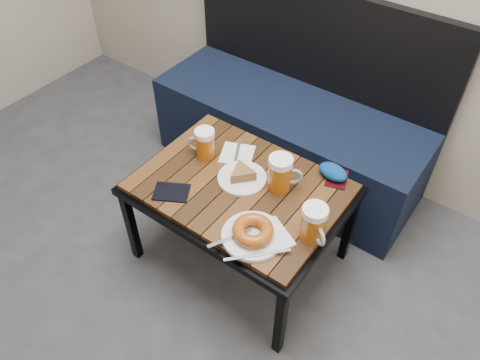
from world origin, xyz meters
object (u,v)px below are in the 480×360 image
Objects in this scene: bench at (291,130)px; passport_burgundy at (337,178)px; beer_mug_centre at (281,173)px; beer_mug_left at (205,143)px; cafe_table at (240,193)px; knit_pouch at (333,172)px; plate_pie at (242,176)px; plate_bagel at (253,233)px; beer_mug_right at (314,223)px; passport_navy at (172,192)px.

passport_burgundy is (0.44, -0.38, 0.20)m from bench.
bench is 9.21× the size of beer_mug_centre.
beer_mug_centre is 1.33× the size of passport_burgundy.
bench is 0.65m from beer_mug_left.
cafe_table is 0.40m from passport_burgundy.
passport_burgundy is at bearing 0.00° from knit_pouch.
bench reaches higher than beer_mug_centre.
knit_pouch is (0.42, -0.38, 0.23)m from bench.
beer_mug_centre is at bearing 20.14° from plate_pie.
knit_pouch is (0.28, 0.26, 0.07)m from cafe_table.
plate_bagel is 2.35× the size of passport_burgundy.
cafe_table is at bearing -154.72° from beer_mug_right.
passport_navy reaches higher than passport_burgundy.
beer_mug_left reaches higher than passport_burgundy.
passport_burgundy is (0.30, 0.26, 0.05)m from cafe_table.
beer_mug_centre is at bearing 32.00° from cafe_table.
cafe_table is at bearing -77.65° from bench.
beer_mug_centre is 0.44m from passport_navy.
beer_mug_centre reaches higher than passport_burgundy.
bench is 12.26× the size of passport_burgundy.
beer_mug_right is 0.74× the size of plate_pie.
passport_navy is at bearing -128.97° from plate_pie.
bench is 5.21× the size of plate_bagel.
cafe_table is 5.69× the size of beer_mug_right.
plate_bagel reaches higher than passport_burgundy.
beer_mug_right reaches higher than cafe_table.
beer_mug_left is at bearing 157.52° from passport_navy.
beer_mug_left is at bearing -98.20° from bench.
beer_mug_centre is at bearing 102.17° from plate_bagel.
beer_mug_right is 0.33m from passport_burgundy.
plate_bagel is at bearing -100.50° from knit_pouch.
passport_burgundy is at bearing -41.03° from bench.
passport_navy is (-0.56, -0.13, -0.07)m from beer_mug_right.
beer_mug_right is (0.59, -0.11, 0.01)m from beer_mug_left.
beer_mug_right is at bearing -65.13° from beer_mug_centre.
passport_navy is at bearing -135.92° from knit_pouch.
bench is 0.61m from passport_burgundy.
bench is at bearing 137.54° from knit_pouch.
bench is 0.68m from beer_mug_centre.
beer_mug_centre is at bearing -151.28° from passport_burgundy.
beer_mug_left is 0.97× the size of passport_navy.
knit_pouch is (0.47, 0.45, 0.02)m from passport_navy.
plate_pie is at bearing 111.39° from passport_navy.
knit_pouch is at bearing 139.76° from beer_mug_right.
passport_navy is 1.10× the size of knit_pouch.
passport_burgundy is 0.03m from knit_pouch.
beer_mug_left is (-0.22, 0.06, 0.11)m from cafe_table.
passport_burgundy is (0.52, 0.20, -0.06)m from beer_mug_left.
plate_bagel reaches higher than knit_pouch.
bench is 10.43× the size of beer_mug_left.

